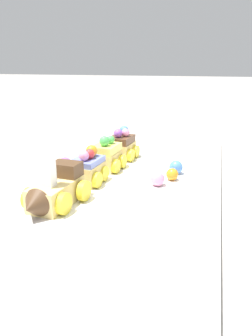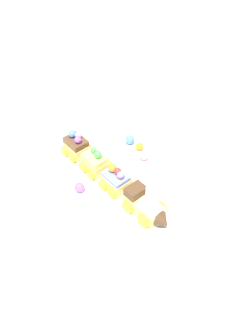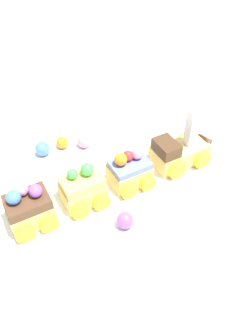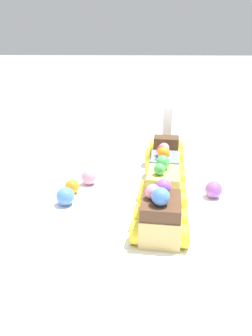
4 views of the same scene
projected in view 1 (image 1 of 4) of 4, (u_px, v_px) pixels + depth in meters
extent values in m
plane|color=gray|center=(103.00, 188.00, 0.60)|extent=(10.00, 10.00, 0.00)
cube|color=white|center=(103.00, 185.00, 0.60)|extent=(0.79, 0.42, 0.01)
cube|color=#E5C675|center=(56.00, 193.00, 0.50)|extent=(0.10, 0.06, 0.04)
cube|color=#4C331E|center=(66.00, 169.00, 0.52)|extent=(0.04, 0.05, 0.02)
cone|color=#4C331E|center=(32.00, 207.00, 0.45)|extent=(0.03, 0.05, 0.04)
cube|color=white|center=(49.00, 181.00, 0.48)|extent=(0.02, 0.02, 0.02)
cube|color=white|center=(48.00, 170.00, 0.47)|extent=(0.02, 0.02, 0.02)
cube|color=white|center=(47.00, 158.00, 0.47)|extent=(0.02, 0.02, 0.02)
cube|color=white|center=(46.00, 147.00, 0.46)|extent=(0.02, 0.02, 0.02)
cylinder|color=yellow|center=(30.00, 198.00, 0.49)|extent=(0.03, 0.01, 0.03)
cylinder|color=yellow|center=(64.00, 204.00, 0.47)|extent=(0.03, 0.01, 0.03)
cylinder|color=yellow|center=(50.00, 186.00, 0.53)|extent=(0.03, 0.01, 0.03)
cylinder|color=yellow|center=(82.00, 191.00, 0.51)|extent=(0.03, 0.01, 0.03)
cube|color=#E5C675|center=(87.00, 173.00, 0.59)|extent=(0.07, 0.05, 0.04)
cube|color=#6B7AC6|center=(87.00, 161.00, 0.58)|extent=(0.07, 0.05, 0.01)
sphere|color=orange|center=(92.00, 151.00, 0.59)|extent=(0.02, 0.02, 0.02)
sphere|color=red|center=(90.00, 154.00, 0.58)|extent=(0.02, 0.02, 0.02)
sphere|color=pink|center=(84.00, 156.00, 0.57)|extent=(0.02, 0.02, 0.02)
cylinder|color=yellow|center=(68.00, 176.00, 0.59)|extent=(0.03, 0.01, 0.03)
cylinder|color=yellow|center=(98.00, 180.00, 0.57)|extent=(0.03, 0.01, 0.03)
cylinder|color=yellow|center=(78.00, 170.00, 0.62)|extent=(0.03, 0.01, 0.03)
cylinder|color=yellow|center=(106.00, 174.00, 0.60)|extent=(0.03, 0.01, 0.03)
cube|color=#E5C675|center=(106.00, 161.00, 0.67)|extent=(0.07, 0.05, 0.04)
cube|color=#EFE066|center=(106.00, 149.00, 0.66)|extent=(0.07, 0.05, 0.02)
sphere|color=#4CBC56|center=(111.00, 140.00, 0.66)|extent=(0.02, 0.02, 0.02)
sphere|color=#4CBC56|center=(104.00, 141.00, 0.64)|extent=(0.02, 0.02, 0.02)
cylinder|color=yellow|center=(90.00, 163.00, 0.66)|extent=(0.03, 0.01, 0.03)
cylinder|color=yellow|center=(116.00, 166.00, 0.64)|extent=(0.03, 0.01, 0.03)
cylinder|color=yellow|center=(97.00, 159.00, 0.69)|extent=(0.03, 0.01, 0.03)
cylinder|color=yellow|center=(123.00, 162.00, 0.67)|extent=(0.03, 0.01, 0.03)
cube|color=#E5C675|center=(121.00, 151.00, 0.74)|extent=(0.07, 0.05, 0.04)
cube|color=brown|center=(121.00, 140.00, 0.73)|extent=(0.07, 0.05, 0.02)
sphere|color=#4C84E0|center=(124.00, 130.00, 0.74)|extent=(0.02, 0.02, 0.02)
sphere|color=pink|center=(124.00, 132.00, 0.73)|extent=(0.02, 0.02, 0.02)
sphere|color=#9956C6|center=(118.00, 133.00, 0.72)|extent=(0.02, 0.02, 0.02)
cylinder|color=yellow|center=(107.00, 153.00, 0.74)|extent=(0.03, 0.01, 0.03)
cylinder|color=yellow|center=(131.00, 155.00, 0.72)|extent=(0.03, 0.01, 0.03)
cylinder|color=yellow|center=(113.00, 149.00, 0.77)|extent=(0.03, 0.01, 0.03)
cylinder|color=yellow|center=(136.00, 151.00, 0.75)|extent=(0.03, 0.01, 0.03)
sphere|color=orange|center=(172.00, 174.00, 0.60)|extent=(0.02, 0.02, 0.02)
sphere|color=#9956C6|center=(65.00, 163.00, 0.66)|extent=(0.03, 0.03, 0.03)
sphere|color=#4C84E0|center=(176.00, 167.00, 0.64)|extent=(0.03, 0.03, 0.03)
sphere|color=pink|center=(157.00, 179.00, 0.58)|extent=(0.03, 0.03, 0.03)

